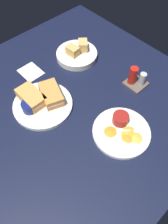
% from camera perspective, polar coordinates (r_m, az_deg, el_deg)
% --- Properties ---
extents(ground_plane, '(1.10, 1.10, 0.03)m').
position_cam_1_polar(ground_plane, '(0.97, -3.21, 2.66)').
color(ground_plane, black).
extents(plate_sandwich_main, '(0.25, 0.25, 0.02)m').
position_cam_1_polar(plate_sandwich_main, '(0.95, -10.66, 1.88)').
color(plate_sandwich_main, white).
rests_on(plate_sandwich_main, ground_plane).
extents(sandwich_half_near, '(0.15, 0.12, 0.05)m').
position_cam_1_polar(sandwich_half_near, '(0.94, -8.57, 4.61)').
color(sandwich_half_near, '#C68C42').
rests_on(sandwich_half_near, plate_sandwich_main).
extents(sandwich_half_far, '(0.13, 0.08, 0.05)m').
position_cam_1_polar(sandwich_half_far, '(0.95, -13.57, 3.78)').
color(sandwich_half_far, tan).
rests_on(sandwich_half_far, plate_sandwich_main).
extents(ramekin_dark_sauce, '(0.06, 0.06, 0.04)m').
position_cam_1_polar(ramekin_dark_sauce, '(0.92, -14.10, 1.47)').
color(ramekin_dark_sauce, navy).
rests_on(ramekin_dark_sauce, plate_sandwich_main).
extents(spoon_by_dark_ramekin, '(0.06, 0.09, 0.01)m').
position_cam_1_polar(spoon_by_dark_ramekin, '(0.93, -10.78, 1.53)').
color(spoon_by_dark_ramekin, silver).
rests_on(spoon_by_dark_ramekin, plate_sandwich_main).
extents(plate_chips_companion, '(0.23, 0.23, 0.02)m').
position_cam_1_polar(plate_chips_companion, '(0.87, 9.69, -5.17)').
color(plate_chips_companion, white).
rests_on(plate_chips_companion, ground_plane).
extents(ramekin_light_gravy, '(0.06, 0.06, 0.04)m').
position_cam_1_polar(ramekin_light_gravy, '(0.87, 9.53, -1.69)').
color(ramekin_light_gravy, maroon).
rests_on(ramekin_light_gravy, plate_chips_companion).
extents(spoon_by_gravy_ramekin, '(0.08, 0.08, 0.01)m').
position_cam_1_polar(spoon_by_gravy_ramekin, '(0.87, 12.95, -4.77)').
color(spoon_by_gravy_ramekin, silver).
rests_on(spoon_by_gravy_ramekin, plate_chips_companion).
extents(plantain_chip_scatter, '(0.15, 0.13, 0.01)m').
position_cam_1_polar(plantain_chip_scatter, '(0.86, 10.97, -5.76)').
color(plantain_chip_scatter, gold).
rests_on(plantain_chip_scatter, plate_chips_companion).
extents(bread_basket_rear, '(0.21, 0.21, 0.08)m').
position_cam_1_polar(bread_basket_rear, '(1.14, -1.84, 14.92)').
color(bread_basket_rear, silver).
rests_on(bread_basket_rear, ground_plane).
extents(condiment_caddy, '(0.09, 0.09, 0.10)m').
position_cam_1_polar(condiment_caddy, '(1.02, 13.37, 8.40)').
color(condiment_caddy, brown).
rests_on(condiment_caddy, ground_plane).
extents(paper_napkin_folded, '(0.11, 0.09, 0.00)m').
position_cam_1_polar(paper_napkin_folded, '(1.10, -13.73, 10.17)').
color(paper_napkin_folded, white).
rests_on(paper_napkin_folded, ground_plane).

